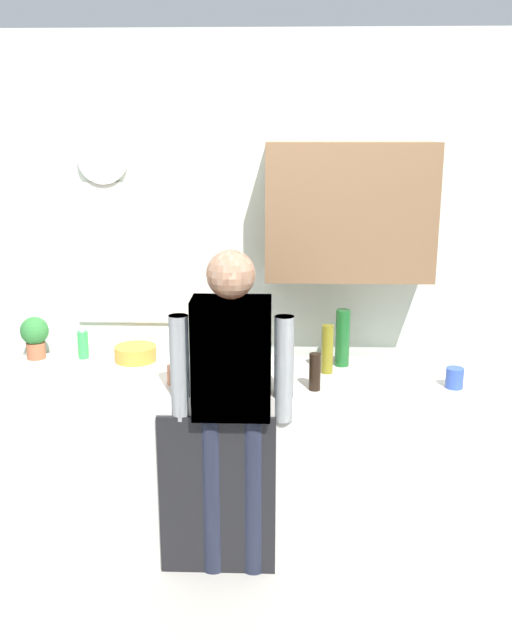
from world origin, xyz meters
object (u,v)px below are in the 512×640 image
object	(u,v)px
cup_blue_mug	(455,378)
dish_soap	(83,344)
person_at_sink	(232,389)
bottle_olive_oil	(327,349)
cup_terracotta_mug	(175,375)
potted_plant	(35,335)
bottle_red_vinegar	(228,354)
mixing_bowl	(135,353)
person_guest	(232,389)
bottle_green_wine	(343,338)
bottle_dark_sauce	(315,372)
coffee_maker	(231,360)

from	to	relation	value
cup_blue_mug	dish_soap	bearing A→B (deg)	168.47
dish_soap	person_at_sink	size ratio (longest dim) A/B	0.11
bottle_olive_oil	cup_terracotta_mug	xyz separation A→B (m)	(-0.75, -0.19, -0.08)
dish_soap	person_at_sink	distance (m)	1.00
potted_plant	cup_blue_mug	bearing A→B (deg)	-9.92
bottle_red_vinegar	dish_soap	size ratio (longest dim) A/B	1.22
mixing_bowl	person_guest	distance (m)	0.75
cup_blue_mug	mixing_bowl	bearing A→B (deg)	167.53
bottle_red_vinegar	bottle_green_wine	world-z (taller)	bottle_green_wine
bottle_red_vinegar	bottle_olive_oil	world-z (taller)	bottle_olive_oil
bottle_olive_oil	person_guest	distance (m)	0.58
bottle_dark_sauce	person_at_sink	size ratio (longest dim) A/B	0.11
coffee_maker	bottle_dark_sauce	world-z (taller)	coffee_maker
cup_terracotta_mug	bottle_green_wine	bearing A→B (deg)	20.23
mixing_bowl	person_guest	xyz separation A→B (m)	(0.55, -0.51, -0.00)
bottle_olive_oil	cup_terracotta_mug	world-z (taller)	bottle_olive_oil
cup_blue_mug	cup_terracotta_mug	xyz separation A→B (m)	(-1.34, 0.01, -0.00)
bottle_dark_sauce	mixing_bowl	bearing A→B (deg)	156.60
cup_terracotta_mug	potted_plant	xyz separation A→B (m)	(-0.81, 0.37, 0.09)
bottle_olive_oil	cup_blue_mug	xyz separation A→B (m)	(0.60, -0.20, -0.08)
bottle_green_wine	dish_soap	size ratio (longest dim) A/B	1.67
bottle_dark_sauce	dish_soap	bearing A→B (deg)	160.38
potted_plant	person_guest	xyz separation A→B (m)	(1.10, -0.53, -0.10)
cup_blue_mug	dish_soap	size ratio (longest dim) A/B	0.56
bottle_dark_sauce	dish_soap	size ratio (longest dim) A/B	1.00
cup_terracotta_mug	dish_soap	distance (m)	0.67
person_guest	bottle_green_wine	bearing A→B (deg)	-138.53
mixing_bowl	person_guest	size ratio (longest dim) A/B	0.14
mixing_bowl	bottle_green_wine	bearing A→B (deg)	-2.08
dish_soap	bottle_red_vinegar	bearing A→B (deg)	-16.47
bottle_dark_sauce	mixing_bowl	distance (m)	1.02
cup_terracotta_mug	person_guest	world-z (taller)	person_guest
bottle_olive_oil	dish_soap	bearing A→B (deg)	171.70
bottle_green_wine	bottle_olive_oil	bearing A→B (deg)	-125.96
bottle_red_vinegar	potted_plant	size ratio (longest dim) A/B	0.96
cup_terracotta_mug	potted_plant	distance (m)	0.89
bottle_red_vinegar	bottle_olive_oil	bearing A→B (deg)	5.45
bottle_red_vinegar	bottle_dark_sauce	size ratio (longest dim) A/B	1.22
bottle_red_vinegar	bottle_dark_sauce	distance (m)	0.47
bottle_green_wine	cup_blue_mug	bearing A→B (deg)	-31.71
bottle_green_wine	person_at_sink	distance (m)	0.73
bottle_red_vinegar	bottle_dark_sauce	bearing A→B (deg)	-25.25
bottle_red_vinegar	potted_plant	distance (m)	1.08
coffee_maker	cup_blue_mug	distance (m)	1.07
cup_blue_mug	person_guest	xyz separation A→B (m)	(-1.06, -0.15, -0.01)
cup_terracotta_mug	mixing_bowl	bearing A→B (deg)	127.28
bottle_dark_sauce	bottle_green_wine	xyz separation A→B (m)	(0.16, 0.37, 0.06)
bottle_red_vinegar	dish_soap	world-z (taller)	bottle_red_vinegar
bottle_olive_oil	bottle_green_wine	xyz separation A→B (m)	(0.09, 0.12, 0.02)
cup_terracotta_mug	dish_soap	bearing A→B (deg)	145.61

